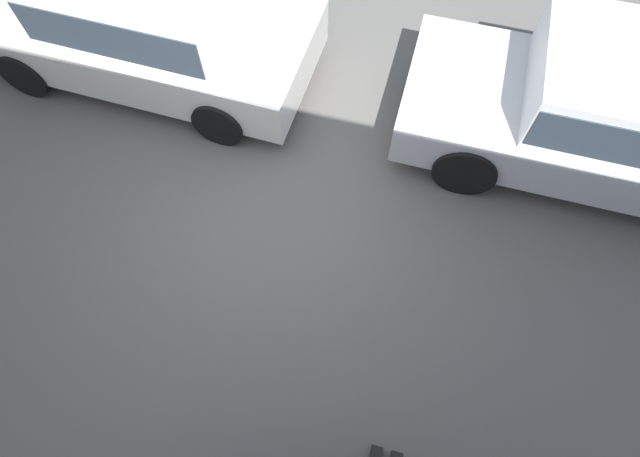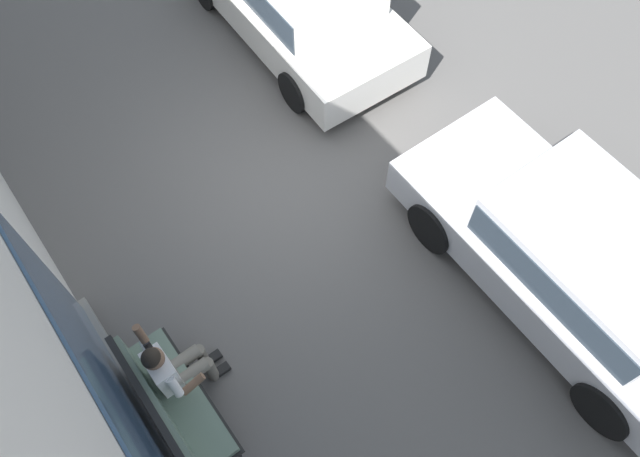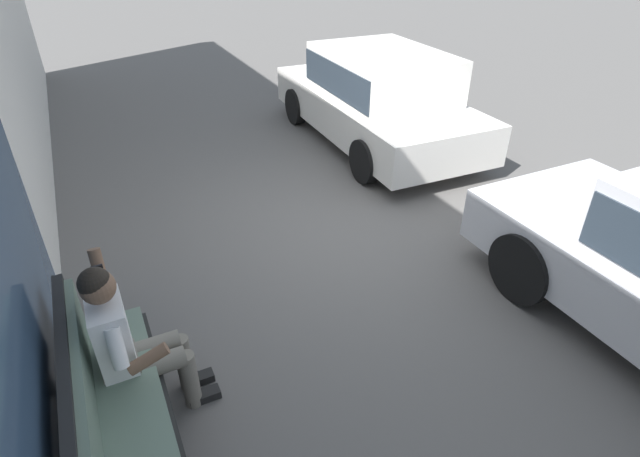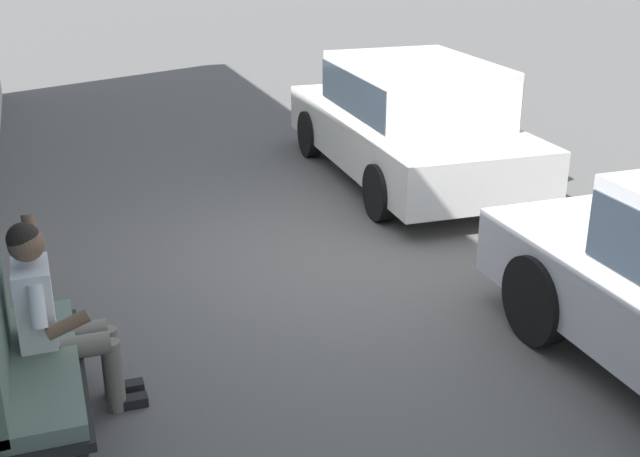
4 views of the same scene
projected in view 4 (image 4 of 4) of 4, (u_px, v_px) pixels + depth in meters
The scene contains 4 objects.
ground_plane at pixel (349, 259), 7.61m from camera, with size 60.00×60.00×0.00m, color #565451.
bench at pixel (19, 359), 4.77m from camera, with size 1.63×0.55×1.00m.
person_on_phone at pixel (54, 315), 5.02m from camera, with size 0.73×0.74×1.34m.
parked_car_mid at pixel (411, 116), 9.61m from camera, with size 4.17×2.00×1.47m.
Camera 4 is at (-6.49, 2.60, 3.04)m, focal length 45.00 mm.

